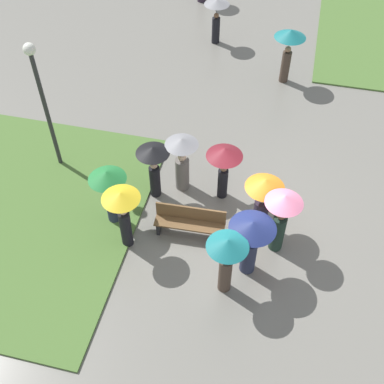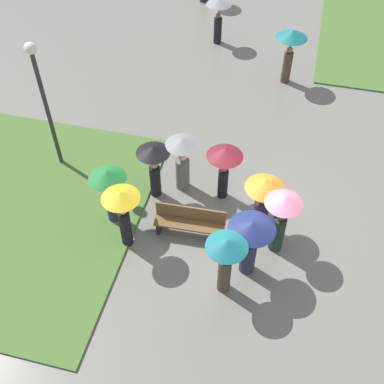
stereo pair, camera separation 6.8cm
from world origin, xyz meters
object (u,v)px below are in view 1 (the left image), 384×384
Objects in this scene: park_bench at (190,221)px; crowd_person_pink at (282,214)px; crowd_person_orange at (264,195)px; crowd_person_grey at (182,158)px; crowd_person_black at (154,162)px; crowd_person_navy at (251,237)px; lone_walker_near_lawn at (289,43)px; lone_walker_far_path at (216,13)px; lamp_post at (41,92)px; crowd_person_teal at (227,254)px; crowd_person_yellow at (123,209)px; crowd_person_maroon at (224,160)px; crowd_person_green at (109,186)px.

park_bench is 2.42m from crowd_person_pink.
crowd_person_grey is at bearing -160.29° from crowd_person_orange.
crowd_person_black is 0.98× the size of crowd_person_grey.
crowd_person_navy reaches higher than crowd_person_orange.
crowd_person_navy is 0.92× the size of lone_walker_near_lawn.
lamp_post is at bearing 69.42° from lone_walker_far_path.
lamp_post is 2.12× the size of crowd_person_teal.
crowd_person_navy is 10.88m from lone_walker_far_path.
crowd_person_yellow is at bearing -167.71° from lone_walker_near_lawn.
crowd_person_pink is 10.27m from lone_walker_far_path.
crowd_person_grey is (0.67, 0.47, -0.12)m from crowd_person_black.
lamp_post is 3.51m from crowd_person_black.
crowd_person_yellow is 3.85m from crowd_person_pink.
crowd_person_maroon is at bearing -1.76° from lamp_post.
lone_walker_far_path is (-3.53, 9.64, -0.08)m from crowd_person_pink.
park_bench is 7.89m from lone_walker_near_lawn.
crowd_person_navy is 1.04m from crowd_person_pink.
park_bench is at bearing 81.38° from crowd_person_pink.
crowd_person_navy is (6.12, -2.46, -1.34)m from lamp_post.
crowd_person_maroon is 6.21m from lone_walker_near_lawn.
crowd_person_teal is (2.48, -2.60, 0.12)m from crowd_person_black.
lone_walker_far_path is 3.62m from lone_walker_near_lawn.
crowd_person_maroon is at bearing 103.84° from lone_walker_far_path.
lone_walker_far_path is (-2.92, 10.48, -0.05)m from crowd_person_navy.
crowd_person_grey is at bearing 51.72° from crowd_person_pink.
crowd_person_yellow is at bearing -39.02° from lamp_post.
crowd_person_green is 0.96× the size of crowd_person_yellow.
crowd_person_pink reaches higher than crowd_person_grey.
crowd_person_green is 1.03× the size of crowd_person_maroon.
lamp_post is 7.05m from crowd_person_pink.
crowd_person_grey is (1.50, 1.65, -0.19)m from crowd_person_green.
lamp_post reaches higher than lone_walker_near_lawn.
crowd_person_pink is (4.38, 0.10, -0.01)m from crowd_person_green.
crowd_person_teal is at bearing -114.70° from crowd_person_yellow.
lone_walker_near_lawn reaches higher than lone_walker_far_path.
crowd_person_teal is 9.11m from lone_walker_near_lawn.
crowd_person_navy is 1.02× the size of crowd_person_maroon.
crowd_person_grey is at bearing 117.01° from crowd_person_black.
crowd_person_yellow is at bearing -115.64° from crowd_person_orange.
lone_walker_far_path is (0.85, 9.75, -0.09)m from crowd_person_green.
lamp_post reaches higher than park_bench.
crowd_person_grey is (0.90, 2.32, -0.23)m from crowd_person_yellow.
crowd_person_green is 8.57m from lone_walker_near_lawn.
crowd_person_orange is 0.91× the size of crowd_person_pink.
crowd_person_teal is at bearing -53.38° from park_bench.
crowd_person_grey is 1.21m from crowd_person_maroon.
crowd_person_black is 7.15m from lone_walker_near_lawn.
crowd_person_navy is 0.82m from crowd_person_teal.
crowd_person_teal is at bearing 134.80° from crowd_person_pink.
crowd_person_black is 0.94× the size of crowd_person_teal.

